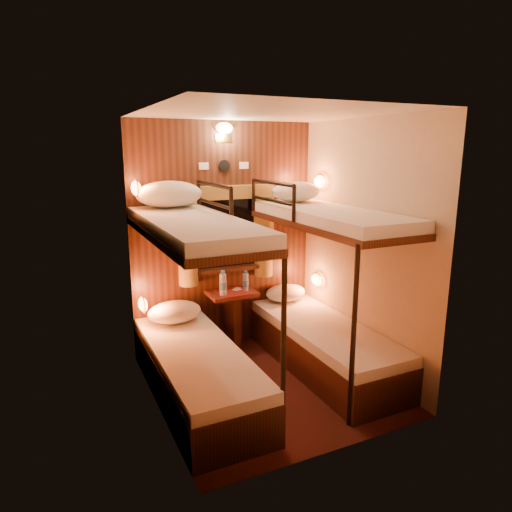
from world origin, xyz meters
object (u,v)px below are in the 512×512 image
bunk_left (196,337)px  bottle_right (246,282)px  table (232,313)px  bunk_right (325,314)px  bottle_left (223,284)px

bunk_left → bottle_right: 1.10m
table → bunk_left: bearing=-129.7°
bunk_right → table: 1.02m
bottle_left → table: bearing=26.4°
bunk_right → bottle_right: bearing=124.1°
bunk_left → table: bunk_left is taller
bottle_left → bunk_left: bearing=-126.1°
table → bottle_left: size_ratio=2.50×
bunk_right → bottle_left: (-0.77, 0.72, 0.20)m
bunk_left → table: size_ratio=2.90×
bottle_left → bottle_right: (0.27, 0.03, -0.02)m
bottle_left → bunk_right: bearing=-43.0°
bunk_left → bottle_right: size_ratio=8.54×
bunk_left → table: (0.65, 0.78, -0.14)m
bunk_right → table: (-0.65, 0.78, -0.14)m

